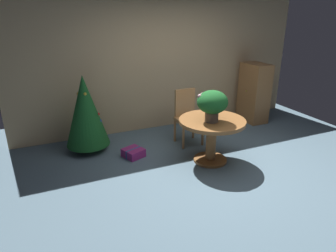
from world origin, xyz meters
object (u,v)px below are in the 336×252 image
at_px(wooden_chair_far, 187,114).
at_px(gift_box_purple, 133,153).
at_px(flower_vase, 212,103).
at_px(holiday_tree, 85,111).
at_px(round_dining_table, 212,130).
at_px(wooden_cabinet, 254,93).

xyz_separation_m(wooden_chair_far, gift_box_purple, (-1.10, -0.20, -0.47)).
bearing_deg(flower_vase, holiday_tree, 142.67).
xyz_separation_m(round_dining_table, flower_vase, (-0.06, -0.07, 0.47)).
relative_size(wooden_chair_far, holiday_tree, 0.74).
bearing_deg(wooden_chair_far, flower_vase, -93.76).
relative_size(flower_vase, wooden_chair_far, 0.49).
height_order(round_dining_table, gift_box_purple, round_dining_table).
bearing_deg(holiday_tree, wooden_chair_far, -11.57).
height_order(flower_vase, wooden_cabinet, wooden_cabinet).
bearing_deg(flower_vase, gift_box_purple, 145.43).
relative_size(flower_vase, wooden_cabinet, 0.38).
relative_size(round_dining_table, wooden_cabinet, 0.82).
bearing_deg(holiday_tree, round_dining_table, -34.89).
distance_m(wooden_chair_far, holiday_tree, 1.78).
distance_m(holiday_tree, wooden_cabinet, 3.59).
height_order(flower_vase, gift_box_purple, flower_vase).
relative_size(round_dining_table, wooden_chair_far, 1.05).
bearing_deg(gift_box_purple, holiday_tree, 138.54).
distance_m(round_dining_table, wooden_cabinet, 2.27).
height_order(wooden_chair_far, gift_box_purple, wooden_chair_far).
height_order(round_dining_table, wooden_cabinet, wooden_cabinet).
distance_m(wooden_chair_far, gift_box_purple, 1.21).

